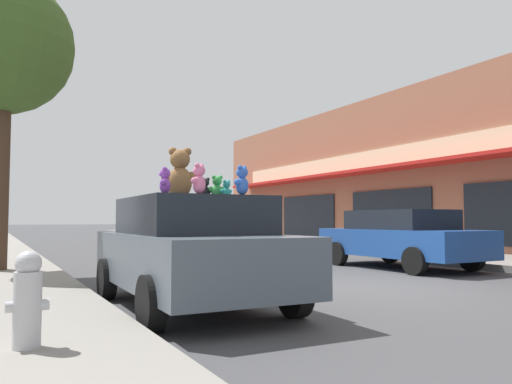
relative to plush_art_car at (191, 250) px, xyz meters
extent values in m
plane|color=#424244|center=(3.43, 0.40, -0.80)|extent=(260.00, 260.00, 0.00)
cube|color=#9E6047|center=(17.97, 8.30, 2.36)|extent=(13.05, 28.63, 6.32)
cube|color=red|center=(10.88, 8.30, 2.38)|extent=(1.14, 24.05, 0.12)
cube|color=beige|center=(11.40, 8.30, 2.93)|extent=(0.08, 22.91, 0.70)
cube|color=black|center=(11.41, 8.30, 0.60)|extent=(0.06, 4.35, 2.00)
cube|color=black|center=(11.41, 14.03, 0.60)|extent=(0.06, 4.35, 2.00)
cube|color=black|center=(11.41, 19.76, 0.60)|extent=(0.06, 4.35, 2.00)
cube|color=#4C5660|center=(0.00, 0.00, -0.13)|extent=(1.92, 4.08, 0.71)
cube|color=black|center=(0.00, 0.00, 0.47)|extent=(1.67, 2.25, 0.50)
cylinder|color=black|center=(-0.89, 1.27, -0.49)|extent=(0.21, 0.63, 0.62)
cylinder|color=black|center=(0.93, 1.24, -0.49)|extent=(0.21, 0.63, 0.62)
cylinder|color=black|center=(-0.93, -1.24, -0.49)|extent=(0.21, 0.63, 0.62)
cylinder|color=black|center=(0.89, -1.27, -0.49)|extent=(0.21, 0.63, 0.62)
ellipsoid|color=olive|center=(-0.10, 0.24, 0.95)|extent=(0.43, 0.39, 0.45)
sphere|color=olive|center=(-0.10, 0.24, 1.28)|extent=(0.37, 0.37, 0.29)
sphere|color=olive|center=(0.00, 0.20, 1.40)|extent=(0.15, 0.15, 0.12)
sphere|color=olive|center=(-0.19, 0.27, 1.40)|extent=(0.15, 0.15, 0.12)
sphere|color=tan|center=(-0.06, 0.35, 1.27)|extent=(0.14, 0.14, 0.11)
sphere|color=olive|center=(0.09, 0.20, 1.03)|extent=(0.21, 0.21, 0.17)
sphere|color=olive|center=(-0.26, 0.32, 1.03)|extent=(0.21, 0.21, 0.17)
ellipsoid|color=green|center=(0.56, 0.40, 0.84)|extent=(0.20, 0.18, 0.23)
sphere|color=green|center=(0.56, 0.40, 1.01)|extent=(0.17, 0.17, 0.15)
sphere|color=green|center=(0.61, 0.39, 1.06)|extent=(0.07, 0.07, 0.06)
sphere|color=green|center=(0.51, 0.41, 1.06)|extent=(0.07, 0.07, 0.06)
sphere|color=#5ADA6D|center=(0.57, 0.46, 1.00)|extent=(0.07, 0.07, 0.06)
sphere|color=green|center=(0.65, 0.39, 0.88)|extent=(0.10, 0.10, 0.08)
sphere|color=green|center=(0.47, 0.43, 0.88)|extent=(0.10, 0.10, 0.08)
ellipsoid|color=pink|center=(-0.28, -0.99, 0.84)|extent=(0.23, 0.23, 0.23)
sphere|color=pink|center=(-0.28, -0.99, 1.01)|extent=(0.20, 0.20, 0.14)
sphere|color=pink|center=(-0.24, -0.96, 1.06)|extent=(0.09, 0.09, 0.06)
sphere|color=pink|center=(-0.32, -1.02, 1.06)|extent=(0.09, 0.09, 0.06)
sphere|color=#FFA3DA|center=(-0.32, -0.94, 1.00)|extent=(0.08, 0.08, 0.05)
sphere|color=pink|center=(-0.22, -0.92, 0.88)|extent=(0.12, 0.12, 0.08)
sphere|color=pink|center=(-0.36, -1.04, 0.88)|extent=(0.12, 0.12, 0.08)
ellipsoid|color=teal|center=(0.65, 0.24, 0.81)|extent=(0.16, 0.15, 0.18)
sphere|color=teal|center=(0.65, 0.24, 0.95)|extent=(0.14, 0.14, 0.11)
sphere|color=teal|center=(0.69, 0.25, 0.99)|extent=(0.06, 0.06, 0.05)
sphere|color=teal|center=(0.61, 0.23, 0.99)|extent=(0.06, 0.06, 0.05)
sphere|color=#47CDC6|center=(0.63, 0.29, 0.94)|extent=(0.05, 0.05, 0.04)
sphere|color=teal|center=(0.71, 0.27, 0.84)|extent=(0.08, 0.08, 0.07)
sphere|color=teal|center=(0.57, 0.23, 0.84)|extent=(0.08, 0.08, 0.07)
ellipsoid|color=beige|center=(-0.11, 0.47, 0.83)|extent=(0.20, 0.19, 0.21)
sphere|color=beige|center=(-0.11, 0.47, 0.98)|extent=(0.18, 0.18, 0.13)
sphere|color=beige|center=(-0.07, 0.49, 1.03)|extent=(0.07, 0.07, 0.06)
sphere|color=beige|center=(-0.16, 0.45, 1.03)|extent=(0.07, 0.07, 0.06)
sphere|color=white|center=(-0.14, 0.52, 0.97)|extent=(0.07, 0.07, 0.05)
sphere|color=beige|center=(-0.04, 0.51, 0.86)|extent=(0.10, 0.10, 0.08)
sphere|color=beige|center=(-0.20, 0.44, 0.86)|extent=(0.10, 0.10, 0.08)
ellipsoid|color=blue|center=(0.29, -1.00, 0.84)|extent=(0.23, 0.22, 0.23)
sphere|color=blue|center=(0.29, -1.00, 1.01)|extent=(0.20, 0.20, 0.15)
sphere|color=blue|center=(0.33, -0.97, 1.06)|extent=(0.08, 0.08, 0.06)
sphere|color=blue|center=(0.24, -1.03, 1.06)|extent=(0.08, 0.08, 0.06)
sphere|color=#548DFF|center=(0.26, -0.95, 1.00)|extent=(0.08, 0.08, 0.06)
sphere|color=blue|center=(0.36, -0.94, 0.88)|extent=(0.12, 0.12, 0.08)
sphere|color=blue|center=(0.20, -1.04, 0.88)|extent=(0.12, 0.12, 0.08)
ellipsoid|color=black|center=(0.40, 0.51, 0.83)|extent=(0.18, 0.16, 0.21)
sphere|color=black|center=(0.40, 0.51, 0.98)|extent=(0.15, 0.15, 0.13)
sphere|color=black|center=(0.45, 0.50, 1.03)|extent=(0.06, 0.06, 0.06)
sphere|color=black|center=(0.36, 0.52, 1.03)|extent=(0.06, 0.06, 0.06)
sphere|color=#3A3A3D|center=(0.41, 0.56, 0.97)|extent=(0.06, 0.06, 0.05)
sphere|color=black|center=(0.49, 0.51, 0.86)|extent=(0.09, 0.09, 0.08)
sphere|color=black|center=(0.32, 0.53, 0.86)|extent=(0.09, 0.09, 0.08)
ellipsoid|color=purple|center=(-0.65, -0.80, 0.82)|extent=(0.18, 0.19, 0.20)
sphere|color=purple|center=(-0.65, -0.80, 0.97)|extent=(0.17, 0.17, 0.13)
sphere|color=purple|center=(-0.63, -0.76, 1.02)|extent=(0.07, 0.07, 0.05)
sphere|color=purple|center=(-0.67, -0.84, 1.02)|extent=(0.07, 0.07, 0.05)
sphere|color=#BA67ED|center=(-0.69, -0.78, 0.96)|extent=(0.06, 0.06, 0.05)
sphere|color=purple|center=(-0.62, -0.73, 0.86)|extent=(0.10, 0.10, 0.07)
sphere|color=purple|center=(-0.69, -0.87, 0.86)|extent=(0.10, 0.10, 0.07)
cube|color=#1E4793|center=(6.67, 2.84, -0.16)|extent=(1.87, 4.41, 0.66)
cube|color=black|center=(6.67, 2.84, 0.42)|extent=(1.65, 2.44, 0.48)
cylinder|color=black|center=(5.75, 4.21, -0.49)|extent=(0.20, 0.62, 0.62)
cylinder|color=black|center=(7.59, 4.21, -0.49)|extent=(0.20, 0.62, 0.62)
cylinder|color=black|center=(5.75, 1.47, -0.49)|extent=(0.20, 0.62, 0.62)
cylinder|color=black|center=(7.59, 1.47, -0.49)|extent=(0.20, 0.62, 0.62)
sphere|color=#3D5B23|center=(-2.37, 5.24, 4.18)|extent=(3.00, 3.00, 3.00)
cylinder|color=#B2B2B7|center=(-2.20, -2.04, -0.32)|extent=(0.22, 0.22, 0.62)
sphere|color=#B2B2B7|center=(-2.20, -2.04, 0.06)|extent=(0.21, 0.21, 0.21)
cylinder|color=#B2B2B7|center=(-2.31, -2.04, -0.29)|extent=(0.10, 0.09, 0.09)
cylinder|color=#B2B2B7|center=(-2.08, -2.04, -0.29)|extent=(0.10, 0.09, 0.09)
camera|label=1|loc=(-2.49, -6.56, 0.41)|focal=35.00mm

